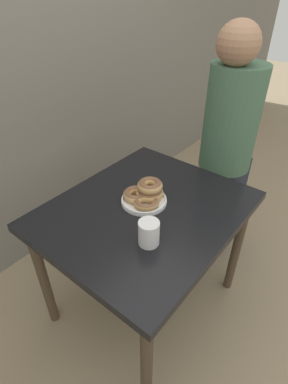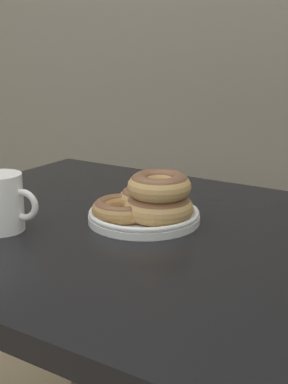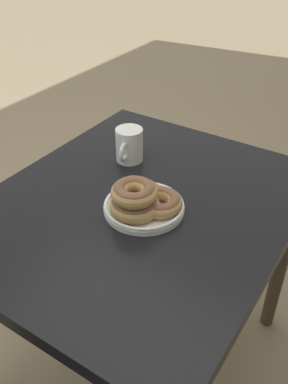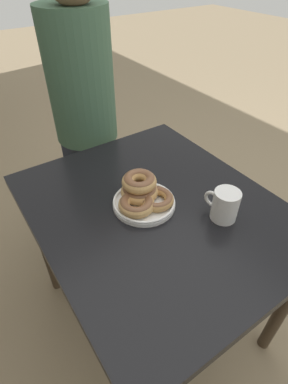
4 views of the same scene
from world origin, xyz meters
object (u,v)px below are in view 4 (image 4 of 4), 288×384
Objects in this scene: dining_table at (155,223)px; coffee_mug at (225,205)px; person_figure at (85,116)px; donut_plate at (142,195)px.

dining_table is 7.89× the size of coffee_mug.
dining_table is 0.65× the size of person_figure.
dining_table is 0.27m from coffee_mug.
donut_plate is at bearing 41.53° from dining_table.
coffee_mug is (-0.21, -0.18, 0.02)m from donut_plate.
donut_plate is 0.67m from person_figure.
person_figure is (0.70, -0.07, 0.13)m from dining_table.
coffee_mug is at bearing -138.16° from dining_table.
person_figure is at bearing 5.64° from coffee_mug.
dining_table is 0.72m from person_figure.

